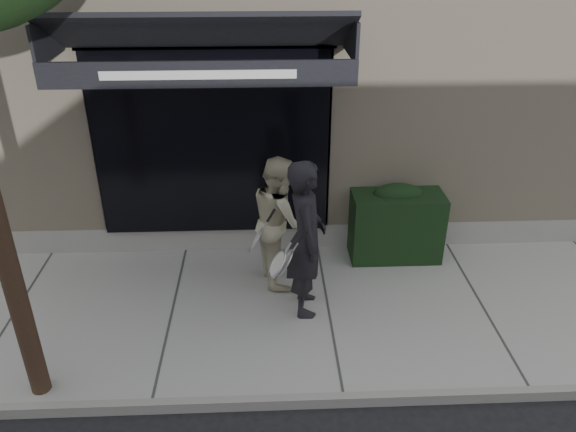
{
  "coord_description": "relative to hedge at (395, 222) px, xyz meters",
  "views": [
    {
      "loc": [
        -0.77,
        -5.84,
        4.53
      ],
      "look_at": [
        -0.49,
        0.6,
        1.14
      ],
      "focal_mm": 35.0,
      "sensor_mm": 36.0,
      "label": 1
    }
  ],
  "objects": [
    {
      "name": "ground",
      "position": [
        -1.1,
        -1.25,
        -0.66
      ],
      "size": [
        80.0,
        80.0,
        0.0
      ],
      "primitive_type": "plane",
      "color": "black",
      "rests_on": "ground"
    },
    {
      "name": "sidewalk",
      "position": [
        -1.1,
        -1.25,
        -0.6
      ],
      "size": [
        20.0,
        3.0,
        0.12
      ],
      "primitive_type": "cube",
      "color": "#A2A29C",
      "rests_on": "ground"
    },
    {
      "name": "curb",
      "position": [
        -1.1,
        -2.8,
        -0.59
      ],
      "size": [
        20.0,
        0.1,
        0.14
      ],
      "primitive_type": "cube",
      "color": "gray",
      "rests_on": "ground"
    },
    {
      "name": "building_facade",
      "position": [
        -1.11,
        3.71,
        2.08
      ],
      "size": [
        14.3,
        8.04,
        5.64
      ],
      "color": "beige",
      "rests_on": "ground"
    },
    {
      "name": "hedge",
      "position": [
        0.0,
        0.0,
        0.0
      ],
      "size": [
        1.3,
        0.7,
        1.14
      ],
      "color": "black",
      "rests_on": "sidewalk"
    },
    {
      "name": "pedestrian_front",
      "position": [
        -1.4,
        -1.24,
        0.47
      ],
      "size": [
        0.71,
        0.93,
        2.03
      ],
      "color": "black",
      "rests_on": "sidewalk"
    },
    {
      "name": "pedestrian_back",
      "position": [
        -1.7,
        -0.54,
        0.36
      ],
      "size": [
        0.84,
        1.0,
        1.79
      ],
      "color": "beige",
      "rests_on": "sidewalk"
    }
  ]
}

